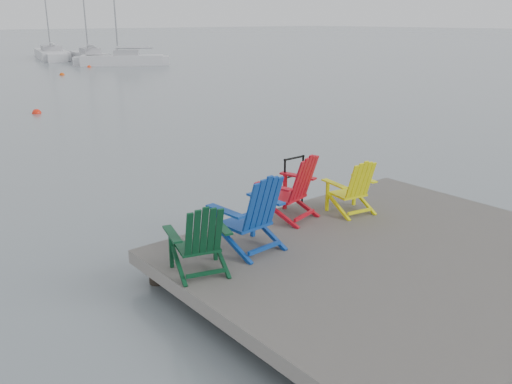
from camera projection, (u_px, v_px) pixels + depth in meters
ground at (393, 282)px, 8.03m from camera, size 400.00×400.00×0.00m
dock at (395, 261)px, 7.92m from camera, size 6.00×5.00×1.40m
handrail at (294, 176)px, 9.67m from camera, size 0.48×0.04×0.90m
chair_green at (200, 238)px, 7.05m from camera, size 0.94×0.89×1.00m
chair_blue at (252, 212)px, 7.75m from camera, size 0.97×0.91×1.16m
chair_red at (292, 187)px, 9.00m from camera, size 1.03×0.98×1.12m
chair_yellow at (353, 186)px, 9.29m from camera, size 0.85×0.80×0.96m
sailboat_near at (90, 58)px, 48.27m from camera, size 3.44×8.04×10.85m
sailboat_mid at (52, 55)px, 52.27m from camera, size 4.58×9.70×12.84m
sailboat_far at (123, 61)px, 45.03m from camera, size 6.64×4.93×9.47m
buoy_a at (37, 114)px, 22.23m from camera, size 0.37×0.37×0.37m
buoy_c at (62, 75)px, 37.18m from camera, size 0.35×0.35×0.35m
buoy_d at (89, 67)px, 43.14m from camera, size 0.33×0.33×0.33m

